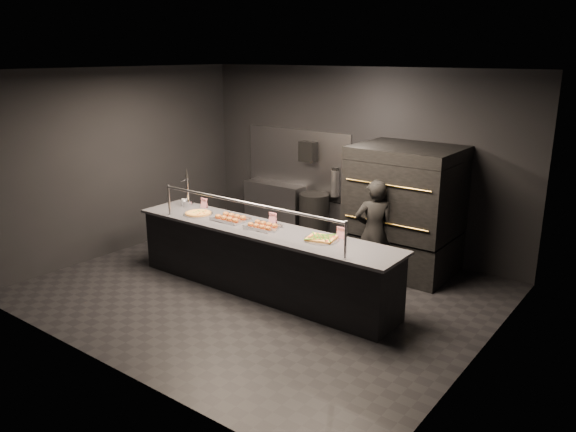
% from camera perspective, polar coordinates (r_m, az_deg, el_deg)
% --- Properties ---
extents(room, '(6.04, 6.00, 3.00)m').
position_cam_1_polar(room, '(7.52, -2.65, 3.06)').
color(room, black).
rests_on(room, ground).
extents(service_counter, '(4.10, 0.78, 1.37)m').
position_cam_1_polar(service_counter, '(7.77, -2.65, -4.46)').
color(service_counter, black).
rests_on(service_counter, ground).
extents(pizza_oven, '(1.50, 1.23, 1.91)m').
position_cam_1_polar(pizza_oven, '(8.54, 11.77, 0.69)').
color(pizza_oven, black).
rests_on(pizza_oven, ground).
extents(prep_shelf, '(1.20, 0.35, 0.90)m').
position_cam_1_polar(prep_shelf, '(10.45, -1.34, 0.95)').
color(prep_shelf, '#99999E').
rests_on(prep_shelf, ground).
extents(towel_dispenser, '(0.30, 0.20, 0.35)m').
position_cam_1_polar(towel_dispenser, '(9.86, 2.09, 6.56)').
color(towel_dispenser, black).
rests_on(towel_dispenser, room).
extents(fire_extinguisher, '(0.14, 0.14, 0.51)m').
position_cam_1_polar(fire_extinguisher, '(9.66, 4.78, 3.36)').
color(fire_extinguisher, '#B2B2B7').
rests_on(fire_extinguisher, room).
extents(beer_tap, '(0.16, 0.22, 0.60)m').
position_cam_1_polar(beer_tap, '(8.80, -10.14, 2.07)').
color(beer_tap, silver).
rests_on(beer_tap, service_counter).
extents(round_pizza, '(0.44, 0.44, 0.03)m').
position_cam_1_polar(round_pizza, '(8.36, -9.11, 0.27)').
color(round_pizza, silver).
rests_on(round_pizza, service_counter).
extents(slider_tray_a, '(0.50, 0.38, 0.08)m').
position_cam_1_polar(slider_tray_a, '(8.01, -5.86, -0.21)').
color(slider_tray_a, silver).
rests_on(slider_tray_a, service_counter).
extents(slider_tray_b, '(0.53, 0.46, 0.07)m').
position_cam_1_polar(slider_tray_b, '(7.63, -2.59, -1.01)').
color(slider_tray_b, silver).
rests_on(slider_tray_b, service_counter).
extents(square_pizza, '(0.44, 0.44, 0.05)m').
position_cam_1_polar(square_pizza, '(7.15, 3.40, -2.29)').
color(square_pizza, silver).
rests_on(square_pizza, service_counter).
extents(condiment_jar, '(0.17, 0.07, 0.11)m').
position_cam_1_polar(condiment_jar, '(8.83, -10.40, 1.31)').
color(condiment_jar, silver).
rests_on(condiment_jar, service_counter).
extents(tent_cards, '(2.58, 0.04, 0.15)m').
position_cam_1_polar(tent_cards, '(7.87, -2.00, -0.10)').
color(tent_cards, white).
rests_on(tent_cards, service_counter).
extents(trash_bin, '(0.52, 0.52, 0.86)m').
position_cam_1_polar(trash_bin, '(9.83, 2.65, -0.18)').
color(trash_bin, black).
rests_on(trash_bin, ground).
extents(worker, '(0.67, 0.64, 1.53)m').
position_cam_1_polar(worker, '(8.04, 8.71, -1.65)').
color(worker, black).
rests_on(worker, ground).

